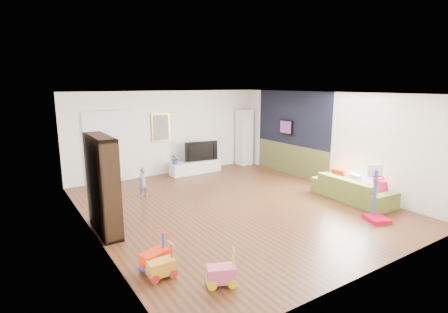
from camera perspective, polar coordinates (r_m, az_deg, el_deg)
floor at (r=8.64m, az=1.47°, el=-7.95°), size 6.50×7.50×0.00m
ceiling at (r=8.13m, az=1.57°, el=10.26°), size 6.50×7.50×0.00m
wall_back at (r=11.52m, az=-9.17°, el=3.82°), size 6.50×0.00×2.70m
wall_front at (r=5.70m, az=23.58°, el=-5.16°), size 6.50×0.00×2.70m
wall_left at (r=7.00m, az=-20.95°, el=-1.92°), size 0.00×7.50×2.70m
wall_right at (r=10.45m, az=16.36°, el=2.69°), size 0.00×7.50×2.70m
navy_accent at (r=11.33m, az=11.06°, el=6.17°), size 0.01×3.20×1.70m
olive_wainscot at (r=11.53m, az=10.80°, el=-0.52°), size 0.01×3.20×1.00m
doorway at (r=10.91m, az=-18.18°, el=1.34°), size 1.45×0.06×2.10m
painting_back at (r=11.36m, az=-10.28°, el=4.69°), size 0.62×0.06×0.92m
artwork_right at (r=11.46m, az=10.07°, el=4.75°), size 0.04×0.56×0.46m
media_console at (r=11.65m, az=-4.68°, el=-1.72°), size 1.78×0.50×0.41m
tall_cabinet at (r=12.76m, az=3.29°, el=3.16°), size 0.48×0.48×2.01m
bookshelf at (r=7.26m, az=-19.20°, el=-4.39°), size 0.35×1.33×1.95m
sofa at (r=9.46m, az=20.21°, el=-4.97°), size 0.92×2.15×0.62m
basketball_hoop at (r=8.20m, az=23.98°, el=-5.61°), size 0.57×0.62×1.22m
ride_on_yellow at (r=5.61m, az=-10.24°, el=-16.53°), size 0.41×0.26×0.54m
ride_on_orange at (r=5.83m, az=-11.32°, el=-15.16°), size 0.50×0.40×0.58m
ride_on_pink at (r=5.35m, az=-0.46°, el=-17.70°), size 0.49×0.41×0.56m
child at (r=9.36m, az=-13.16°, el=-4.12°), size 0.35×0.30×0.80m
tv at (r=11.66m, az=-3.91°, el=0.98°), size 1.14×0.32×0.65m
vase_plant at (r=11.21m, az=-7.97°, el=-0.32°), size 0.38×0.35×0.35m
pillow_left at (r=9.22m, az=24.19°, el=-4.55°), size 0.19×0.39×0.38m
pillow_center at (r=9.56m, az=20.76°, el=-3.72°), size 0.18×0.37×0.35m
pillow_right at (r=9.90m, az=18.23°, el=-3.02°), size 0.13×0.40×0.39m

